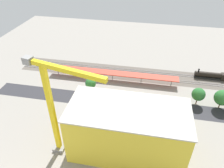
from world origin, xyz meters
TOP-DOWN VIEW (x-y plane):
  - ground_plane at (0.00, 0.00)m, footprint 201.90×201.90m
  - rail_bed at (0.00, -21.32)m, footprint 126.31×15.16m
  - street_asphalt at (0.00, 3.08)m, footprint 126.27×10.21m
  - track_rails at (0.00, -21.32)m, footprint 126.18×8.72m
  - platform_canopy_near at (13.30, -13.74)m, footprint 63.11×5.20m
  - locomotive at (-35.03, -24.29)m, footprint 16.41×2.77m
  - parked_car_0 at (-18.28, 6.32)m, footprint 4.16×1.94m
  - parked_car_1 at (-11.62, 6.54)m, footprint 4.43×1.88m
  - parked_car_2 at (-4.69, 7.03)m, footprint 4.48×1.95m
  - parked_car_3 at (2.39, 6.47)m, footprint 4.30×2.09m
  - parked_car_4 at (9.35, 6.92)m, footprint 4.18×1.84m
  - construction_building at (0.44, 26.68)m, footprint 35.71×17.23m
  - construction_roof_slab at (0.44, 26.68)m, footprint 36.31×17.84m
  - tower_crane at (20.86, 31.25)m, footprint 23.50×6.92m
  - box_truck_0 at (15.94, 13.52)m, footprint 9.84×2.86m
  - box_truck_1 at (-11.11, 11.97)m, footprint 9.14×3.36m
  - box_truck_2 at (-6.10, 13.55)m, footprint 8.70×2.54m
  - street_tree_0 at (-34.16, -1.65)m, footprint 6.31×6.31m
  - street_tree_1 at (-25.18, -2.41)m, footprint 5.48×5.48m
  - street_tree_2 at (20.57, -1.08)m, footprint 4.72×4.72m
  - traffic_light at (-3.87, 7.99)m, footprint 0.50×0.36m

SIDE VIEW (x-z plane):
  - ground_plane at x=0.00m, z-range 0.00..0.00m
  - rail_bed at x=0.00m, z-range 0.00..0.01m
  - street_asphalt at x=0.00m, z-range 0.00..0.01m
  - track_rails at x=0.00m, z-range 0.12..0.24m
  - parked_car_0 at x=-18.28m, z-range -0.09..1.54m
  - parked_car_3 at x=2.39m, z-range -0.08..1.55m
  - parked_car_2 at x=-4.69m, z-range -0.09..1.60m
  - parked_car_4 at x=9.35m, z-range -0.10..1.63m
  - parked_car_1 at x=-11.62m, z-range -0.11..1.65m
  - box_truck_2 at x=-6.10m, z-range -0.03..3.31m
  - locomotive at x=-35.03m, z-range -0.72..4.21m
  - box_truck_0 at x=15.94m, z-range -0.07..3.59m
  - box_truck_1 at x=-11.11m, z-range -0.06..3.64m
  - platform_canopy_near at x=13.30m, z-range 1.84..5.99m
  - traffic_light at x=-3.87m, z-range 1.07..7.79m
  - street_tree_1 at x=-25.18m, z-range 1.18..9.05m
  - street_tree_0 at x=-34.16m, z-range 1.09..9.59m
  - street_tree_2 at x=20.57m, z-range 1.47..9.22m
  - construction_building at x=0.44m, z-range 0.00..17.31m
  - construction_roof_slab at x=0.44m, z-range 17.31..17.71m
  - tower_crane at x=20.86m, z-range 2.78..36.37m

